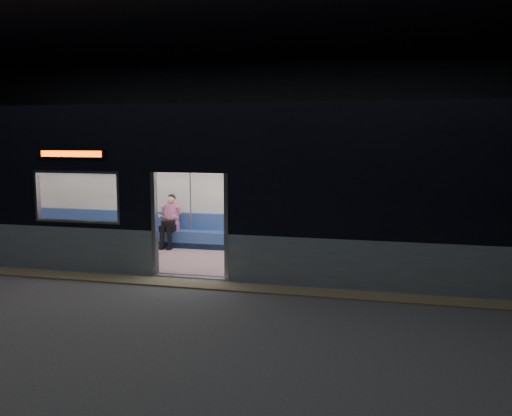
% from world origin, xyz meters
% --- Properties ---
extents(station_floor, '(24.00, 14.00, 0.01)m').
position_xyz_m(station_floor, '(0.00, 0.00, -0.01)').
color(station_floor, '#47494C').
rests_on(station_floor, ground).
extents(station_envelope, '(24.00, 14.00, 5.00)m').
position_xyz_m(station_envelope, '(0.00, 0.00, 3.66)').
color(station_envelope, black).
rests_on(station_envelope, station_floor).
extents(tactile_strip, '(22.80, 0.50, 0.03)m').
position_xyz_m(tactile_strip, '(0.00, 0.55, 0.01)').
color(tactile_strip, '#8C7F59').
rests_on(tactile_strip, station_floor).
extents(metro_car, '(18.00, 3.04, 3.35)m').
position_xyz_m(metro_car, '(-0.00, 2.54, 1.85)').
color(metro_car, '#8D9DA8').
rests_on(metro_car, station_floor).
extents(passenger, '(0.38, 0.64, 1.29)m').
position_xyz_m(passenger, '(-1.44, 3.55, 0.76)').
color(passenger, black).
rests_on(passenger, metro_car).
extents(handbag, '(0.29, 0.26, 0.14)m').
position_xyz_m(handbag, '(-1.42, 3.34, 0.66)').
color(handbag, black).
rests_on(handbag, passenger).
extents(transit_map, '(0.96, 0.03, 0.63)m').
position_xyz_m(transit_map, '(1.18, 3.85, 1.46)').
color(transit_map, white).
rests_on(transit_map, metro_car).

